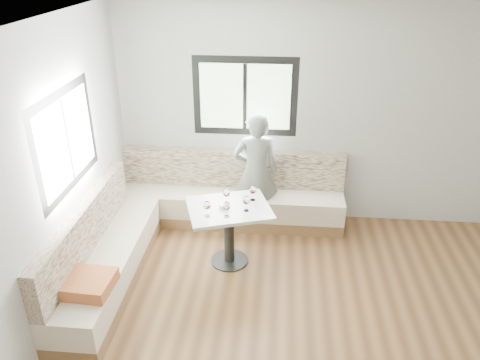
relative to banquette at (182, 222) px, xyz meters
The scene contains 10 objects.
room 2.41m from the banquette, 45.54° to the right, with size 5.01×5.01×2.81m.
banquette is the anchor object (origin of this frame).
table 0.70m from the banquette, 23.91° to the right, with size 1.06×0.94×0.73m.
person 1.11m from the banquette, 32.80° to the left, with size 0.57×0.37×1.56m, color slate.
olive_ramekin 0.75m from the banquette, 26.54° to the right, with size 0.11×0.11×0.05m.
wine_glass_a 0.82m from the banquette, 50.28° to the right, with size 0.08×0.08×0.18m.
wine_glass_b 0.93m from the banquette, 37.95° to the right, with size 0.08×0.08×0.18m.
wine_glass_c 1.02m from the banquette, 22.32° to the right, with size 0.08×0.08×0.18m.
wine_glass_d 0.80m from the banquette, 17.63° to the right, with size 0.08×0.08×0.18m.
wine_glass_e 1.01m from the banquette, ahead, with size 0.08×0.08×0.18m.
Camera 1 is at (-0.45, -3.11, 3.33)m, focal length 35.00 mm.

